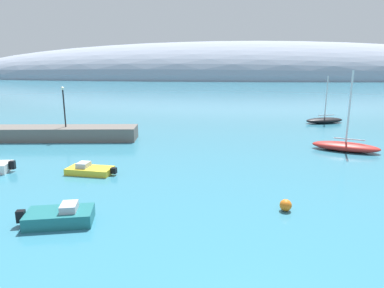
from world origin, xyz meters
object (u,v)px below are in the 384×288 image
(motorboat_teal_outer, at_px, (60,216))
(harbor_lamp_post, at_px, (64,102))
(sailboat_red_mid_mooring, at_px, (345,146))
(mooring_buoy_orange, at_px, (286,205))
(sailboat_black_near_shore, at_px, (324,120))
(motorboat_yellow_foreground, at_px, (90,170))

(motorboat_teal_outer, bearing_deg, harbor_lamp_post, 100.36)
(sailboat_red_mid_mooring, bearing_deg, motorboat_teal_outer, 61.75)
(mooring_buoy_orange, relative_size, harbor_lamp_post, 0.16)
(motorboat_teal_outer, xyz_separation_m, mooring_buoy_orange, (12.80, 2.57, -0.05))
(sailboat_black_near_shore, relative_size, motorboat_teal_outer, 1.63)
(sailboat_black_near_shore, distance_m, motorboat_yellow_foreground, 36.36)
(motorboat_yellow_foreground, height_order, motorboat_teal_outer, motorboat_teal_outer)
(sailboat_black_near_shore, relative_size, motorboat_yellow_foreground, 1.64)
(motorboat_teal_outer, height_order, harbor_lamp_post, harbor_lamp_post)
(sailboat_red_mid_mooring, distance_m, motorboat_yellow_foreground, 24.74)
(sailboat_black_near_shore, distance_m, mooring_buoy_orange, 33.80)
(mooring_buoy_orange, xyz_separation_m, harbor_lamp_post, (-21.37, 18.19, 3.94))
(motorboat_teal_outer, bearing_deg, sailboat_black_near_shore, 42.55)
(sailboat_black_near_shore, distance_m, motorboat_teal_outer, 42.10)
(sailboat_black_near_shore, height_order, mooring_buoy_orange, sailboat_black_near_shore)
(sailboat_red_mid_mooring, relative_size, mooring_buoy_orange, 11.10)
(sailboat_red_mid_mooring, relative_size, harbor_lamp_post, 1.76)
(motorboat_yellow_foreground, distance_m, motorboat_teal_outer, 8.90)
(mooring_buoy_orange, bearing_deg, motorboat_teal_outer, -168.66)
(sailboat_black_near_shore, bearing_deg, sailboat_red_mid_mooring, 63.10)
(sailboat_black_near_shore, bearing_deg, mooring_buoy_orange, 52.63)
(mooring_buoy_orange, bearing_deg, motorboat_yellow_foreground, 156.53)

